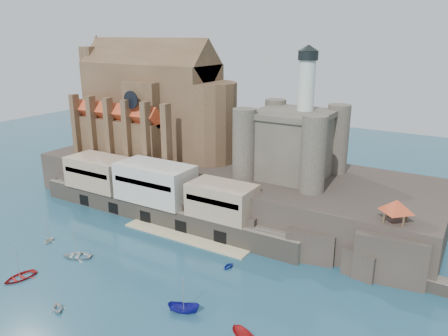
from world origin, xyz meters
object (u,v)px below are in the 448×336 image
church (156,108)px  boat_0 (20,278)px  castle_keep (292,140)px  boat_2 (184,312)px  pavilion (397,207)px  boat_1 (58,310)px

church → boat_0: size_ratio=8.18×
castle_keep → boat_2: castle_keep is taller
church → boat_0: bearing=-78.4°
castle_keep → pavilion: 30.50m
boat_1 → church: bearing=52.5°
boat_2 → castle_keep: bearing=-20.2°
church → castle_keep: church is taller
castle_keep → pavilion: bearing=-30.2°
castle_keep → boat_0: castle_keep is taller
boat_0 → church: bearing=110.7°
castle_keep → pavilion: castle_keep is taller
castle_keep → boat_2: bearing=-88.6°
boat_0 → boat_1: (13.31, -2.67, 0.00)m
church → castle_keep: size_ratio=1.60×
pavilion → boat_1: 58.64m
castle_keep → boat_1: size_ratio=9.20×
church → pavilion: 68.65m
church → boat_1: size_ratio=14.76×
boat_0 → boat_2: boat_0 is taller
pavilion → boat_0: pavilion is taller
church → boat_0: (10.65, -51.89, -22.13)m
boat_0 → boat_2: bearing=22.3°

